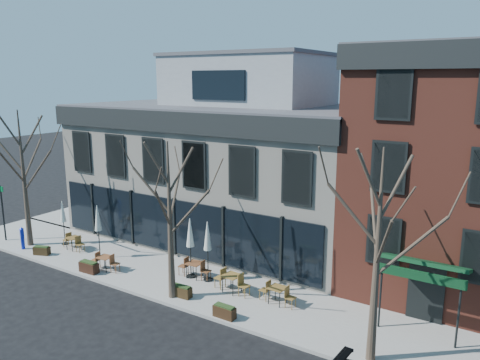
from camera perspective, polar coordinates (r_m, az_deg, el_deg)
The scene contains 23 objects.
ground at distance 26.46m, azimuth -7.71°, elevation -9.49°, with size 120.00×120.00×0.00m, color black.
sidewalk_front at distance 23.01m, azimuth -4.86°, elevation -12.65°, with size 33.50×4.70×0.15m, color gray.
sidewalk_side at distance 38.02m, azimuth -14.97°, elevation -2.93°, with size 4.50×12.00×0.15m, color gray.
corner_building at distance 29.04m, azimuth -1.44°, elevation 2.28°, with size 18.39×10.39×11.10m.
red_brick_building at distance 24.23m, azimuth 24.77°, elevation 1.34°, with size 8.20×11.78×11.18m.
tree_corner at distance 29.48m, azimuth -24.85°, elevation 0.34°, with size 3.93×3.98×7.92m.
tree_mid at distance 20.56m, azimuth -8.53°, elevation -4.73°, with size 3.50×3.55×7.04m.
tree_right at distance 16.36m, azimuth 16.41°, elevation -8.75°, with size 3.72×3.77×7.48m.
sign_pole at distance 31.48m, azimuth -26.96°, elevation -3.23°, with size 0.50×0.10×3.40m.
call_box at distance 29.74m, azimuth -25.01°, elevation -6.36°, with size 0.27×0.26×1.32m.
cafe_set_0 at distance 28.64m, azimuth -19.63°, elevation -7.10°, with size 1.73×0.74×0.90m.
cafe_set_2 at distance 25.20m, azimuth -16.13°, elevation -9.53°, with size 1.72×0.77×0.89m.
cafe_set_3 at distance 23.49m, azimuth -5.56°, elevation -10.64°, with size 1.81×0.76×0.94m.
cafe_set_4 at distance 21.91m, azimuth -1.00°, elevation -12.24°, with size 1.94×0.84×1.01m.
cafe_set_5 at distance 20.95m, azimuth 4.59°, elevation -13.60°, with size 1.77×0.75×0.92m.
umbrella_0 at distance 29.30m, azimuth -20.79°, elevation -3.89°, with size 0.42×0.42×2.63m.
umbrella_1 at distance 26.41m, azimuth -16.95°, elevation -4.79°, with size 0.48×0.48×2.98m.
umbrella_2 at distance 22.99m, azimuth -6.10°, elevation -6.78°, with size 0.48×0.48×3.02m.
umbrella_3 at distance 22.53m, azimuth -3.97°, elevation -7.23°, with size 0.48×0.48×2.97m.
planter_0 at distance 28.53m, azimuth -23.02°, elevation -7.91°, with size 0.96×0.66×0.50m.
planter_1 at distance 25.22m, azimuth -17.94°, elevation -10.04°, with size 1.06×0.46×0.58m.
planter_2 at distance 21.73m, azimuth -7.15°, elevation -13.28°, with size 0.97×0.43×0.53m.
planter_3 at distance 19.90m, azimuth -1.91°, elevation -15.71°, with size 0.96×0.40×0.54m.
Camera 1 is at (15.97, -18.72, 9.74)m, focal length 35.00 mm.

